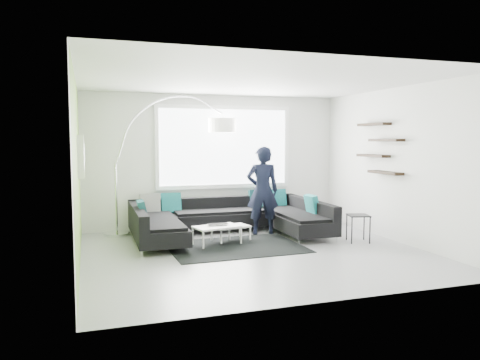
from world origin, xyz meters
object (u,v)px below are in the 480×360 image
object	(u,v)px
arc_lamp	(115,165)
side_table	(358,228)
person	(262,191)
sectional_sofa	(229,220)
laptop	(219,225)
coffee_table	(224,234)

from	to	relation	value
arc_lamp	side_table	world-z (taller)	arc_lamp
arc_lamp	person	distance (m)	2.89
person	sectional_sofa	bearing A→B (deg)	20.54
person	side_table	bearing A→B (deg)	151.18
sectional_sofa	side_table	distance (m)	2.39
person	laptop	size ratio (longest dim) A/B	4.63
arc_lamp	laptop	xyz separation A→B (m)	(1.67, -1.38, -1.03)
side_table	person	distance (m)	1.95
arc_lamp	side_table	distance (m)	4.72
laptop	coffee_table	bearing A→B (deg)	36.98
sectional_sofa	person	distance (m)	0.90
sectional_sofa	laptop	size ratio (longest dim) A/B	9.62
coffee_table	person	size ratio (longest dim) A/B	0.59
side_table	person	xyz separation A→B (m)	(-1.40, 1.22, 0.61)
sectional_sofa	coffee_table	world-z (taller)	sectional_sofa
sectional_sofa	arc_lamp	world-z (taller)	arc_lamp
coffee_table	person	bearing A→B (deg)	15.67
sectional_sofa	side_table	size ratio (longest dim) A/B	7.17
laptop	sectional_sofa	bearing A→B (deg)	56.24
arc_lamp	person	world-z (taller)	arc_lamp
arc_lamp	laptop	bearing A→B (deg)	-43.94
sectional_sofa	person	xyz separation A→B (m)	(0.72, 0.10, 0.52)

